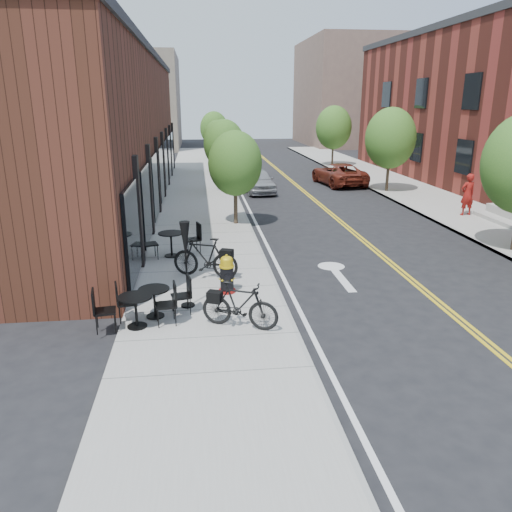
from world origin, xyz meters
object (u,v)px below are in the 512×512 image
parked_car_c (239,164)px  bicycle_right (240,305)px  fire_hydrant (227,274)px  parked_car_b (247,169)px  patio_umbrella (185,246)px  pedestrian (467,195)px  bistro_set_a (136,307)px  bistro_set_c (171,241)px  parked_car_a (258,181)px  bistro_set_b (154,298)px  parked_car_far (339,174)px  bicycle_left (205,257)px

parked_car_c → bicycle_right: bearing=-89.7°
fire_hydrant → parked_car_b: (2.60, 20.96, 0.10)m
patio_umbrella → pedestrian: 15.28m
bistro_set_a → parked_car_c: 25.68m
bicycle_right → bistro_set_c: bearing=41.0°
bicycle_right → pedestrian: size_ratio=0.97×
bicycle_right → parked_car_a: 18.24m
bistro_set_a → parked_car_b: parked_car_b is taller
bistro_set_b → pedestrian: pedestrian is taller
patio_umbrella → parked_car_far: 20.95m
bicycle_left → patio_umbrella: (-0.49, -2.12, 0.95)m
parked_car_c → pedestrian: size_ratio=2.85×
fire_hydrant → bicycle_left: 1.39m
bistro_set_b → parked_car_far: bearing=51.3°
patio_umbrella → parked_car_a: patio_umbrella is taller
bicycle_right → parked_car_b: parked_car_b is taller
bistro_set_b → parked_car_a: size_ratio=0.45×
fire_hydrant → parked_car_far: (8.08, 17.99, 0.06)m
bistro_set_a → parked_car_b: (4.76, 22.89, 0.10)m
fire_hydrant → parked_car_far: 19.72m
parked_car_a → parked_car_c: parked_car_c is taller
bicycle_left → bistro_set_b: 2.95m
bistro_set_b → parked_car_c: 25.09m
bicycle_left → bistro_set_c: bicycle_left is taller
bistro_set_b → bistro_set_c: (0.17, 4.85, 0.06)m
parked_car_c → patio_umbrella: bearing=-92.7°
bicycle_right → patio_umbrella: patio_umbrella is taller
parked_car_far → pedestrian: pedestrian is taller
bistro_set_a → parked_car_far: 22.40m
bicycle_right → bistro_set_b: bearing=90.6°
parked_car_b → parked_car_c: bearing=101.5°
fire_hydrant → pedestrian: 13.95m
bistro_set_b → bicycle_left: bearing=53.3°
bicycle_left → bistro_set_c: (-1.07, 2.17, -0.07)m
bistro_set_b → parked_car_c: size_ratio=0.33×
fire_hydrant → parked_car_a: bearing=81.7°
parked_car_a → parked_car_c: 7.56m
parked_car_b → parked_car_far: 6.23m
bicycle_right → parked_car_c: bearing=19.0°
bistro_set_a → bicycle_right: bearing=-15.7°
fire_hydrant → parked_car_b: size_ratio=0.24×
bistro_set_c → pedestrian: 13.72m
bicycle_left → bicycle_right: (0.70, -3.51, -0.05)m
bistro_set_a → parked_car_c: parked_car_c is taller
bistro_set_a → bistro_set_b: 0.65m
bicycle_right → parked_car_a: parked_car_a is taller
patio_umbrella → fire_hydrant: bearing=39.3°
bistro_set_a → patio_umbrella: size_ratio=0.85×
bicycle_left → bistro_set_a: (-1.61, -3.21, -0.11)m
patio_umbrella → parked_car_a: 17.12m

